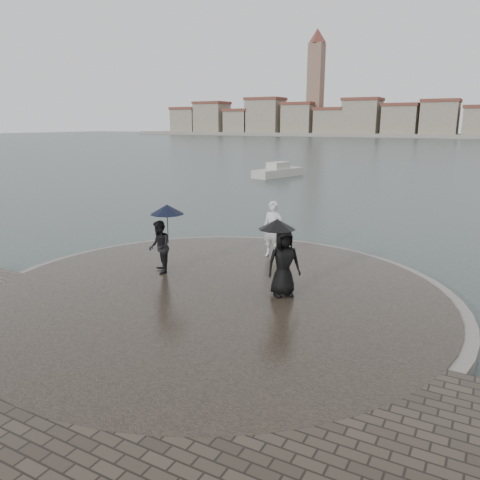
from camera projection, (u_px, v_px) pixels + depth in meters
The scene contains 7 objects.
ground at pixel (126, 360), 9.45m from camera, with size 400.00×400.00×0.00m, color #2B3835.
kerb_ring at pixel (216, 298), 12.39m from camera, with size 12.50×12.50×0.32m, color gray.
quay_tip at pixel (216, 297), 12.38m from camera, with size 11.90×11.90×0.36m, color #2D261E.
statue at pixel (273, 229), 15.30m from camera, with size 0.67×0.44×1.84m, color silver.
visitor_left at pixel (162, 237), 13.55m from camera, with size 1.22×1.07×2.04m.
visitor_right at pixel (282, 254), 11.79m from camera, with size 1.23×1.07×1.95m.
far_skyline at pixel (459, 120), 147.73m from camera, with size 260.00×20.00×37.00m.
Camera 1 is at (6.14, -6.41, 4.66)m, focal length 35.00 mm.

